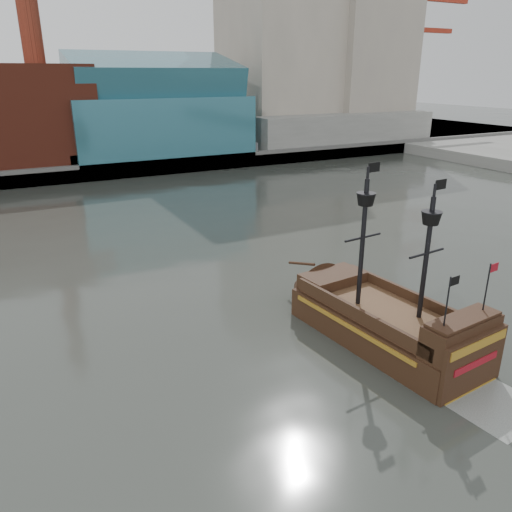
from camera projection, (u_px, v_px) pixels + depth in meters
ground at (378, 388)px, 26.58m from camera, size 400.00×400.00×0.00m
promenade_far at (81, 149)px, 102.73m from camera, size 220.00×60.00×2.00m
seawall at (113, 171)px, 78.10m from camera, size 220.00×1.00×2.60m
skyline at (102, 21)px, 90.66m from camera, size 149.00×45.00×62.00m
crane_a at (411, 58)px, 122.33m from camera, size 22.50×4.00×32.25m
crane_b at (410, 73)px, 136.04m from camera, size 19.10×4.00×26.25m
pirate_ship at (387, 328)px, 30.62m from camera, size 6.17×16.12×11.79m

